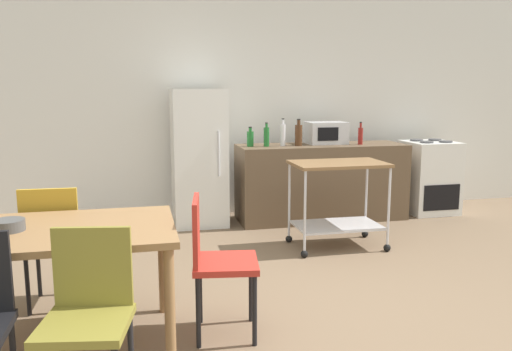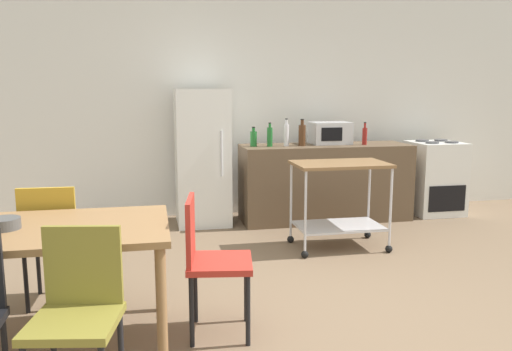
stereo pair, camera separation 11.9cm
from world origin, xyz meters
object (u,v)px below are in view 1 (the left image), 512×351
object	(u,v)px
kitchen_cart	(338,190)
bottle_sparkling_water	(360,135)
bottle_vinegar	(283,134)
bottle_wine	(299,135)
chair_mustard	(54,238)
dining_table	(44,242)
refrigerator	(199,158)
bottle_soy_sauce	(250,138)
stove_oven	(429,177)
bottle_sesame_oil	(266,136)
fruit_bowl	(8,225)
chair_olive	(88,309)
microwave	(326,133)
chair_red	(215,256)

from	to	relation	value
kitchen_cart	bottle_sparkling_water	bearing A→B (deg)	56.30
bottle_vinegar	bottle_wine	distance (m)	0.19
chair_mustard	kitchen_cart	size ratio (longest dim) A/B	0.98
dining_table	bottle_sparkling_water	world-z (taller)	bottle_sparkling_water
refrigerator	bottle_soy_sauce	distance (m)	0.63
bottle_wine	kitchen_cart	bearing A→B (deg)	-86.23
refrigerator	kitchen_cart	world-z (taller)	refrigerator
stove_oven	bottle_sesame_oil	xyz separation A→B (m)	(-2.14, -0.06, 0.56)
chair_mustard	fruit_bowl	distance (m)	0.70
dining_table	refrigerator	bearing A→B (deg)	65.81
bottle_sesame_oil	bottle_sparkling_water	size ratio (longest dim) A/B	1.03
chair_olive	refrigerator	xyz separation A→B (m)	(0.94, 3.43, 0.26)
bottle_vinegar	bottle_sparkling_water	size ratio (longest dim) A/B	1.19
bottle_soy_sauce	microwave	world-z (taller)	microwave
bottle_soy_sauce	bottle_sesame_oil	world-z (taller)	bottle_sesame_oil
kitchen_cart	bottle_soy_sauce	distance (m)	1.35
bottle_sesame_oil	stove_oven	bearing A→B (deg)	1.65
kitchen_cart	dining_table	bearing A→B (deg)	-147.88
bottle_wine	stove_oven	bearing A→B (deg)	2.17
chair_red	bottle_vinegar	distance (m)	2.94
bottle_sesame_oil	bottle_wine	xyz separation A→B (m)	(0.38, -0.00, 0.01)
refrigerator	fruit_bowl	xyz separation A→B (m)	(-1.42, -2.75, 0.01)
chair_red	stove_oven	bearing A→B (deg)	-40.63
stove_oven	chair_red	bearing A→B (deg)	-139.30
chair_mustard	bottle_sesame_oil	distance (m)	2.88
chair_olive	bottle_soy_sauce	xyz separation A→B (m)	(1.52, 3.33, 0.47)
chair_olive	bottle_soy_sauce	bearing A→B (deg)	75.69
chair_red	bottle_wine	xyz separation A→B (m)	(1.38, 2.63, 0.51)
stove_oven	dining_table	bearing A→B (deg)	-147.17
chair_olive	kitchen_cart	size ratio (longest dim) A/B	0.98
chair_olive	bottle_vinegar	size ratio (longest dim) A/B	2.80
dining_table	bottle_sesame_oil	xyz separation A→B (m)	(2.00, 2.61, 0.35)
stove_oven	bottle_soy_sauce	bearing A→B (deg)	-179.56
stove_oven	fruit_bowl	world-z (taller)	stove_oven
bottle_soy_sauce	bottle_vinegar	world-z (taller)	bottle_vinegar
dining_table	bottle_vinegar	size ratio (longest dim) A/B	4.72
stove_oven	bottle_vinegar	size ratio (longest dim) A/B	2.90
bottle_sesame_oil	bottle_vinegar	bearing A→B (deg)	0.73
chair_mustard	bottle_sesame_oil	bearing A→B (deg)	-133.65
chair_olive	kitchen_cart	xyz separation A→B (m)	(2.15, 2.21, 0.05)
dining_table	kitchen_cart	distance (m)	2.89
bottle_sesame_oil	chair_red	bearing A→B (deg)	-110.72
bottle_vinegar	bottle_sparkling_water	distance (m)	0.94
dining_table	bottle_sparkling_water	bearing A→B (deg)	39.31
bottle_wine	bottle_sparkling_water	bearing A→B (deg)	-2.66
bottle_sesame_oil	bottle_sparkling_water	world-z (taller)	bottle_sesame_oil
bottle_soy_sauce	bottle_wine	bearing A→B (deg)	-4.94
bottle_sesame_oil	dining_table	bearing A→B (deg)	-127.43
microwave	chair_olive	bearing A→B (deg)	-125.90
chair_mustard	chair_olive	bearing A→B (deg)	106.95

